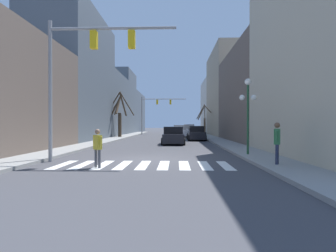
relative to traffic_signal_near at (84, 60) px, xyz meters
name	(u,v)px	position (x,y,z in m)	size (l,w,h in m)	color
ground_plane	(148,160)	(2.95, 0.89, -4.87)	(240.00, 240.00, 0.00)	#424247
sidewalk_left	(34,158)	(-2.97, 0.89, -4.80)	(2.10, 90.00, 0.15)	gray
sidewalk_right	(265,159)	(8.87, 0.89, -4.80)	(2.10, 90.00, 0.15)	gray
building_row_left	(101,100)	(-7.02, 27.07, 0.56)	(6.00, 63.58, 14.00)	#66564C
building_row_right	(245,92)	(12.92, 20.33, 0.95)	(6.00, 51.58, 13.02)	#BCB299
crosswalk_stripes	(143,165)	(2.95, -0.93, -4.87)	(7.65, 2.60, 0.01)	white
traffic_signal_near	(84,60)	(0.00, 0.00, 0.00)	(6.16, 0.28, 6.79)	gray
traffic_signal_far	(155,107)	(0.61, 33.87, 0.03)	(7.91, 0.28, 6.69)	gray
street_lamp_right_corner	(248,101)	(8.36, 2.15, -1.76)	(0.95, 0.36, 4.18)	#1E4C2D
car_parked_left_far	(180,131)	(4.94, 25.34, -4.09)	(2.15, 4.53, 1.68)	silver
car_at_intersection	(189,130)	(6.64, 33.01, -4.04)	(2.10, 4.33, 1.79)	silver
car_parked_left_near	(173,136)	(4.15, 11.53, -4.13)	(2.08, 4.70, 1.59)	black
car_parked_right_mid	(196,133)	(6.69, 17.43, -4.12)	(2.01, 4.71, 1.62)	black
pedestrian_near_right_corner	(98,145)	(1.14, -1.70, -3.92)	(0.56, 0.53, 1.60)	#4C4C51
pedestrian_waiting_at_curb	(277,139)	(8.60, -1.41, -3.70)	(0.39, 0.71, 1.73)	#282D47
street_tree_left_mid	(118,118)	(-3.22, 21.95, -2.21)	(1.97, 2.34, 5.36)	#473828
street_tree_right_far	(120,115)	(-3.16, 22.67, -1.81)	(3.77, 4.28, 6.09)	#473828
street_tree_right_near	(204,119)	(8.85, 28.89, -2.25)	(3.45, 2.09, 4.83)	brown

